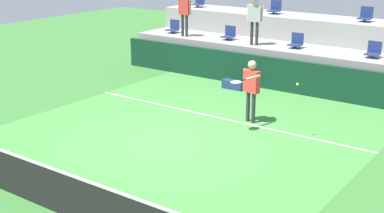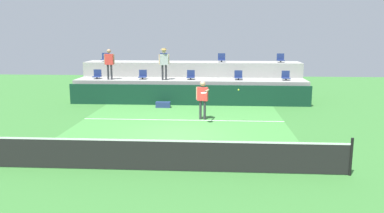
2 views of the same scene
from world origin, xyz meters
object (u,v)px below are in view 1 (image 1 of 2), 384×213
object	(u,v)px
tennis_ball	(298,84)
equipment_bag	(233,85)
stadium_chair_lower_far_left	(173,27)
tennis_player	(251,85)
spectator_in_white	(185,10)
stadium_chair_upper_far_left	(199,2)
spectator_with_hat	(255,15)
stadium_chair_upper_right	(366,15)
stadium_chair_lower_center	(296,42)
stadium_chair_lower_left	(229,34)
stadium_chair_upper_left	(275,8)
stadium_chair_lower_right	(373,51)

from	to	relation	value
tennis_ball	equipment_bag	bearing A→B (deg)	140.13
stadium_chair_lower_far_left	tennis_player	world-z (taller)	stadium_chair_lower_far_left
spectator_in_white	stadium_chair_upper_far_left	bearing A→B (deg)	111.53
tennis_player	spectator_with_hat	xyz separation A→B (m)	(-2.30, 4.26, 1.25)
stadium_chair_upper_right	tennis_player	xyz separation A→B (m)	(-0.90, -6.44, -1.24)
stadium_chair_lower_center	tennis_player	xyz separation A→B (m)	(0.84, -4.64, -0.39)
stadium_chair_lower_left	stadium_chair_lower_center	distance (m)	2.74
stadium_chair_upper_left	tennis_player	size ratio (longest dim) A/B	0.30
stadium_chair_lower_center	spectator_with_hat	distance (m)	1.73
stadium_chair_lower_left	equipment_bag	xyz separation A→B (m)	(1.42, -1.98, -1.31)
stadium_chair_upper_left	spectator_with_hat	size ratio (longest dim) A/B	0.30
stadium_chair_lower_right	tennis_player	distance (m)	5.00
stadium_chair_lower_center	stadium_chair_upper_far_left	size ratio (longest dim) A/B	1.00
spectator_in_white	tennis_ball	size ratio (longest dim) A/B	25.06
stadium_chair_lower_left	equipment_bag	bearing A→B (deg)	-54.21
stadium_chair_lower_left	spectator_with_hat	distance (m)	1.60
tennis_player	equipment_bag	xyz separation A→B (m)	(-2.16, 2.67, -0.93)
stadium_chair_upper_far_left	spectator_with_hat	world-z (taller)	spectator_with_hat
stadium_chair_lower_far_left	equipment_bag	bearing A→B (deg)	-25.93
stadium_chair_upper_left	spectator_in_white	size ratio (longest dim) A/B	0.31
stadium_chair_lower_far_left	stadium_chair_upper_left	bearing A→B (deg)	26.66
stadium_chair_lower_far_left	spectator_with_hat	bearing A→B (deg)	-5.58
stadium_chair_lower_far_left	stadium_chair_lower_center	bearing A→B (deg)	0.00
stadium_chair_upper_right	tennis_ball	xyz separation A→B (m)	(0.67, -6.89, -0.87)
tennis_player	spectator_in_white	distance (m)	6.96
stadium_chair_upper_far_left	spectator_in_white	size ratio (longest dim) A/B	0.31
tennis_ball	stadium_chair_lower_center	bearing A→B (deg)	115.34
spectator_in_white	tennis_ball	bearing A→B (deg)	-34.12
tennis_ball	equipment_bag	world-z (taller)	tennis_ball
stadium_chair_lower_far_left	tennis_ball	size ratio (longest dim) A/B	7.65
stadium_chair_lower_center	equipment_bag	distance (m)	2.71
stadium_chair_upper_right	stadium_chair_upper_far_left	bearing A→B (deg)	180.00
stadium_chair_lower_center	spectator_in_white	xyz separation A→B (m)	(-4.53, -0.38, 0.81)
stadium_chair_upper_far_left	stadium_chair_upper_left	xyz separation A→B (m)	(3.60, 0.00, 0.00)
tennis_player	spectator_with_hat	size ratio (longest dim) A/B	1.00
spectator_with_hat	stadium_chair_upper_right	bearing A→B (deg)	34.35
stadium_chair_lower_center	spectator_with_hat	xyz separation A→B (m)	(-1.45, -0.38, 0.87)
stadium_chair_lower_right	stadium_chair_upper_left	xyz separation A→B (m)	(-4.47, 1.80, 0.85)
stadium_chair_upper_left	equipment_bag	distance (m)	4.38
stadium_chair_upper_left	equipment_bag	world-z (taller)	stadium_chair_upper_left
equipment_bag	stadium_chair_lower_far_left	bearing A→B (deg)	154.07
stadium_chair_lower_center	spectator_in_white	size ratio (longest dim) A/B	0.31
tennis_ball	stadium_chair_upper_left	bearing A→B (deg)	121.40
spectator_with_hat	stadium_chair_upper_left	bearing A→B (deg)	98.92
stadium_chair_lower_left	tennis_player	size ratio (longest dim) A/B	0.30
stadium_chair_upper_far_left	equipment_bag	xyz separation A→B (m)	(4.08, -3.78, -2.16)
stadium_chair_lower_left	stadium_chair_lower_center	xyz separation A→B (m)	(2.74, 0.00, 0.00)
stadium_chair_upper_right	spectator_with_hat	world-z (taller)	spectator_with_hat
stadium_chair_lower_far_left	stadium_chair_lower_center	size ratio (longest dim) A/B	1.00
equipment_bag	spectator_in_white	bearing A→B (deg)	153.66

